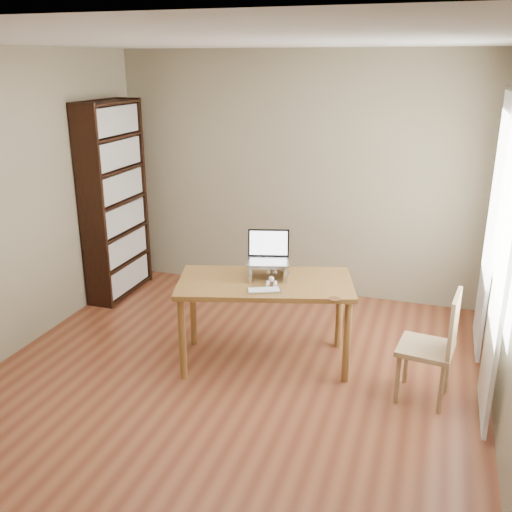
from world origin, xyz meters
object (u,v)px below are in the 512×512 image
(bookshelf, at_px, (115,201))
(chair, at_px, (436,343))
(laptop, at_px, (270,254))
(cat, at_px, (274,270))
(keyboard, at_px, (264,290))
(desk, at_px, (265,291))

(bookshelf, bearing_deg, chair, -18.88)
(laptop, xyz_separation_m, cat, (0.04, -0.03, -0.13))
(laptop, xyz_separation_m, keyboard, (0.06, -0.36, -0.18))
(laptop, bearing_deg, chair, -27.96)
(keyboard, distance_m, cat, 0.34)
(chair, bearing_deg, keyboard, -169.82)
(bookshelf, xyz_separation_m, cat, (2.04, -0.89, -0.24))
(bookshelf, distance_m, chair, 3.63)
(laptop, bearing_deg, desk, -105.78)
(cat, bearing_deg, keyboard, -102.59)
(chair, bearing_deg, desk, -178.99)
(bookshelf, height_order, cat, bookshelf)
(laptop, bearing_deg, keyboard, -96.87)
(cat, bearing_deg, bookshelf, 140.84)
(desk, height_order, cat, cat)
(desk, bearing_deg, bookshelf, 137.66)
(bookshelf, distance_m, cat, 2.24)
(bookshelf, bearing_deg, desk, -26.57)
(chair, bearing_deg, bookshelf, 168.61)
(laptop, distance_m, keyboard, 0.41)
(keyboard, bearing_deg, desk, 79.88)
(laptop, relative_size, keyboard, 1.39)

